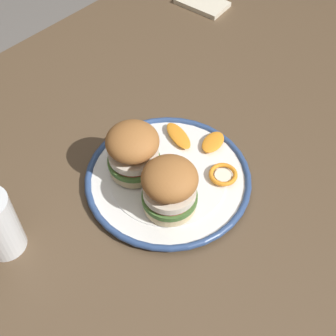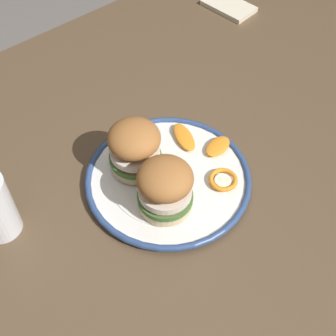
{
  "view_description": "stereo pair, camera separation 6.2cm",
  "coord_description": "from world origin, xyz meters",
  "px_view_note": "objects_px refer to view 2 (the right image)",
  "views": [
    {
      "loc": [
        0.41,
        0.39,
        1.42
      ],
      "look_at": [
        0.03,
        0.02,
        0.76
      ],
      "focal_mm": 51.02,
      "sensor_mm": 36.0,
      "label": 1
    },
    {
      "loc": [
        0.37,
        0.43,
        1.42
      ],
      "look_at": [
        0.03,
        0.02,
        0.76
      ],
      "focal_mm": 51.02,
      "sensor_mm": 36.0,
      "label": 2
    }
  ],
  "objects_px": {
    "sandwich_half_right": "(135,147)",
    "dinner_plate": "(168,179)",
    "dining_table": "(172,190)",
    "sandwich_half_left": "(165,187)"
  },
  "relations": [
    {
      "from": "sandwich_half_left",
      "to": "sandwich_half_right",
      "type": "bearing_deg",
      "value": -97.74
    },
    {
      "from": "sandwich_half_right",
      "to": "sandwich_half_left",
      "type": "bearing_deg",
      "value": 82.26
    },
    {
      "from": "sandwich_half_right",
      "to": "dinner_plate",
      "type": "bearing_deg",
      "value": 118.54
    },
    {
      "from": "dining_table",
      "to": "sandwich_half_right",
      "type": "xyz_separation_m",
      "value": [
        0.06,
        -0.03,
        0.15
      ]
    },
    {
      "from": "dining_table",
      "to": "sandwich_half_right",
      "type": "bearing_deg",
      "value": -26.98
    },
    {
      "from": "dinner_plate",
      "to": "sandwich_half_left",
      "type": "relative_size",
      "value": 2.88
    },
    {
      "from": "dinner_plate",
      "to": "sandwich_half_left",
      "type": "bearing_deg",
      "value": 45.98
    },
    {
      "from": "sandwich_half_right",
      "to": "dining_table",
      "type": "bearing_deg",
      "value": 153.02
    },
    {
      "from": "dining_table",
      "to": "sandwich_half_right",
      "type": "distance_m",
      "value": 0.16
    },
    {
      "from": "sandwich_half_left",
      "to": "sandwich_half_right",
      "type": "distance_m",
      "value": 0.1
    }
  ]
}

